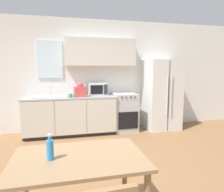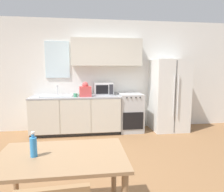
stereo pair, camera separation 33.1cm
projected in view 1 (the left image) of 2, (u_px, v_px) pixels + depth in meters
The scene contains 11 objects.
ground_plane at pixel (90, 173), 2.92m from camera, with size 12.00×12.00×0.00m, color olive.
wall_back at pixel (81, 72), 4.87m from camera, with size 12.00×0.38×2.70m.
kitchen_counter at pixel (71, 115), 4.61m from camera, with size 2.05×0.68×0.88m.
oven_range at pixel (124, 112), 4.92m from camera, with size 0.55×0.65×0.92m.
refrigerator at pixel (161, 95), 5.05m from camera, with size 0.82×0.76×1.73m.
kitchen_sink at pixel (50, 96), 4.46m from camera, with size 0.72×0.41×0.24m.
microwave at pixel (98, 89), 4.82m from camera, with size 0.45×0.33×0.29m.
coffee_mug at pixel (71, 96), 4.39m from camera, with size 0.13×0.09×0.08m.
grocery_bag_0 at pixel (80, 91), 4.49m from camera, with size 0.28×0.25×0.33m.
dining_table at pixel (79, 168), 1.80m from camera, with size 1.17×0.76×0.73m.
drink_bottle at pixel (50, 149), 1.72m from camera, with size 0.06×0.06×0.23m.
Camera 1 is at (-0.31, -2.74, 1.51)m, focal length 32.00 mm.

